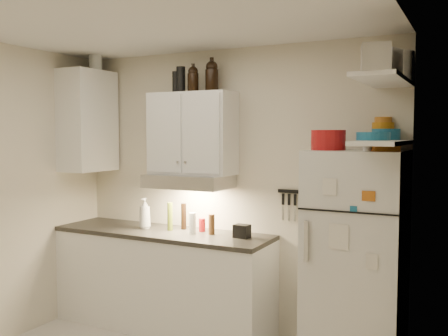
% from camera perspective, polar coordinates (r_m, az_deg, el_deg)
% --- Properties ---
extents(ceiling, '(3.20, 3.00, 0.02)m').
position_cam_1_polar(ceiling, '(3.43, -11.11, 17.10)').
color(ceiling, white).
rests_on(ceiling, ground).
extents(back_wall, '(3.20, 0.02, 2.60)m').
position_cam_1_polar(back_wall, '(4.66, 0.68, -2.51)').
color(back_wall, beige).
rests_on(back_wall, ground).
extents(right_wall, '(0.02, 3.00, 2.60)m').
position_cam_1_polar(right_wall, '(2.72, 17.24, -7.33)').
color(right_wall, beige).
rests_on(right_wall, ground).
extents(base_cabinet, '(2.10, 0.60, 0.88)m').
position_cam_1_polar(base_cabinet, '(4.84, -7.00, -12.70)').
color(base_cabinet, white).
rests_on(base_cabinet, floor).
extents(countertop, '(2.10, 0.62, 0.04)m').
position_cam_1_polar(countertop, '(4.73, -7.05, -7.35)').
color(countertop, '#2D2B26').
rests_on(countertop, base_cabinet).
extents(upper_cabinet, '(0.80, 0.33, 0.75)m').
position_cam_1_polar(upper_cabinet, '(4.62, -3.63, 3.95)').
color(upper_cabinet, white).
rests_on(upper_cabinet, back_wall).
extents(side_cabinet, '(0.33, 0.55, 1.00)m').
position_cam_1_polar(side_cabinet, '(5.19, -15.30, 5.20)').
color(side_cabinet, white).
rests_on(side_cabinet, left_wall).
extents(range_hood, '(0.76, 0.46, 0.12)m').
position_cam_1_polar(range_hood, '(4.58, -4.02, -1.50)').
color(range_hood, silver).
rests_on(range_hood, back_wall).
extents(fridge, '(0.70, 0.68, 1.70)m').
position_cam_1_polar(fridge, '(4.00, 14.85, -10.28)').
color(fridge, silver).
rests_on(fridge, floor).
extents(shelf_hi, '(0.30, 0.95, 0.03)m').
position_cam_1_polar(shelf_hi, '(3.73, 17.82, 9.55)').
color(shelf_hi, white).
rests_on(shelf_hi, right_wall).
extents(shelf_lo, '(0.30, 0.95, 0.03)m').
position_cam_1_polar(shelf_lo, '(3.71, 17.67, 2.77)').
color(shelf_lo, white).
rests_on(shelf_lo, right_wall).
extents(knife_strip, '(0.42, 0.02, 0.03)m').
position_cam_1_polar(knife_strip, '(4.37, 8.80, -2.73)').
color(knife_strip, black).
rests_on(knife_strip, back_wall).
extents(dutch_oven, '(0.34, 0.34, 0.15)m').
position_cam_1_polar(dutch_oven, '(3.87, 11.83, 3.15)').
color(dutch_oven, maroon).
rests_on(dutch_oven, fridge).
extents(book_stack, '(0.24, 0.26, 0.07)m').
position_cam_1_polar(book_stack, '(3.73, 17.90, 2.40)').
color(book_stack, '#B45D16').
rests_on(book_stack, fridge).
extents(spice_jar, '(0.08, 0.08, 0.11)m').
position_cam_1_polar(spice_jar, '(3.74, 16.09, 2.74)').
color(spice_jar, silver).
rests_on(spice_jar, fridge).
extents(stock_pot, '(0.36, 0.36, 0.22)m').
position_cam_1_polar(stock_pot, '(4.06, 18.73, 10.83)').
color(stock_pot, silver).
rests_on(stock_pot, shelf_hi).
extents(tin_a, '(0.22, 0.21, 0.18)m').
position_cam_1_polar(tin_a, '(3.62, 17.95, 11.37)').
color(tin_a, '#AAAAAD').
rests_on(tin_a, shelf_hi).
extents(tin_b, '(0.21, 0.21, 0.17)m').
position_cam_1_polar(tin_b, '(3.35, 16.93, 11.97)').
color(tin_b, '#AAAAAD').
rests_on(tin_b, shelf_hi).
extents(bowl_teal, '(0.22, 0.22, 0.09)m').
position_cam_1_polar(bowl_teal, '(4.07, 18.02, 3.67)').
color(bowl_teal, '#19618A').
rests_on(bowl_teal, shelf_lo).
extents(bowl_orange, '(0.17, 0.17, 0.05)m').
position_cam_1_polar(bowl_orange, '(4.17, 17.73, 4.62)').
color(bowl_orange, '#BA7211').
rests_on(bowl_orange, bowl_teal).
extents(bowl_yellow, '(0.13, 0.13, 0.04)m').
position_cam_1_polar(bowl_yellow, '(4.17, 17.74, 5.27)').
color(bowl_yellow, '#B86C20').
rests_on(bowl_yellow, bowl_orange).
extents(plates, '(0.25, 0.25, 0.06)m').
position_cam_1_polar(plates, '(3.78, 16.69, 3.50)').
color(plates, '#19618A').
rests_on(plates, shelf_lo).
extents(growler_a, '(0.13, 0.13, 0.24)m').
position_cam_1_polar(growler_a, '(4.58, -3.55, 10.14)').
color(growler_a, black).
rests_on(growler_a, upper_cabinet).
extents(growler_b, '(0.13, 0.13, 0.29)m').
position_cam_1_polar(growler_b, '(4.57, -1.41, 10.46)').
color(growler_b, black).
rests_on(growler_b, upper_cabinet).
extents(thermos_a, '(0.10, 0.10, 0.23)m').
position_cam_1_polar(thermos_a, '(4.64, -4.95, 10.03)').
color(thermos_a, black).
rests_on(thermos_a, upper_cabinet).
extents(thermos_b, '(0.08, 0.08, 0.19)m').
position_cam_1_polar(thermos_b, '(4.67, -5.52, 9.74)').
color(thermos_b, black).
rests_on(thermos_b, upper_cabinet).
extents(side_jar, '(0.14, 0.14, 0.17)m').
position_cam_1_polar(side_jar, '(5.22, -14.47, 11.66)').
color(side_jar, silver).
rests_on(side_jar, side_cabinet).
extents(soap_bottle, '(0.13, 0.13, 0.33)m').
position_cam_1_polar(soap_bottle, '(4.83, -9.05, -4.93)').
color(soap_bottle, white).
rests_on(soap_bottle, countertop).
extents(pepper_mill, '(0.07, 0.07, 0.18)m').
position_cam_1_polar(pepper_mill, '(4.50, -1.43, -6.46)').
color(pepper_mill, brown).
rests_on(pepper_mill, countertop).
extents(oil_bottle, '(0.06, 0.06, 0.26)m').
position_cam_1_polar(oil_bottle, '(4.70, -6.19, -5.53)').
color(oil_bottle, '#5B6D1B').
rests_on(oil_bottle, countertop).
extents(vinegar_bottle, '(0.06, 0.06, 0.25)m').
position_cam_1_polar(vinegar_bottle, '(4.75, -4.63, -5.52)').
color(vinegar_bottle, black).
rests_on(vinegar_bottle, countertop).
extents(clear_bottle, '(0.08, 0.08, 0.19)m').
position_cam_1_polar(clear_bottle, '(4.55, -3.62, -6.31)').
color(clear_bottle, silver).
rests_on(clear_bottle, countertop).
extents(red_jar, '(0.06, 0.06, 0.12)m').
position_cam_1_polar(red_jar, '(4.64, -2.52, -6.52)').
color(red_jar, maroon).
rests_on(red_jar, countertop).
extents(caddy, '(0.14, 0.11, 0.12)m').
position_cam_1_polar(caddy, '(4.37, 2.06, -7.23)').
color(caddy, black).
rests_on(caddy, countertop).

